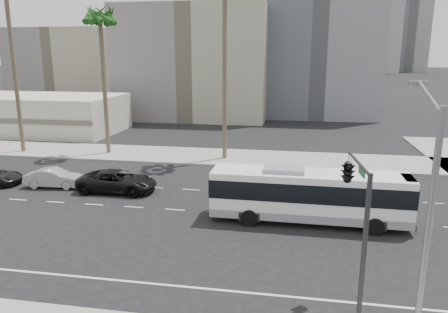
% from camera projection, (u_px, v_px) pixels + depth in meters
% --- Properties ---
extents(ground, '(700.00, 700.00, 0.00)m').
position_uv_depth(ground, '(218.00, 213.00, 28.60)').
color(ground, black).
rests_on(ground, ground).
extents(sidewalk_north, '(120.00, 7.00, 0.15)m').
position_uv_depth(sidewalk_north, '(246.00, 158.00, 43.42)').
color(sidewalk_north, gray).
rests_on(sidewalk_north, ground).
extents(commercial_low, '(22.00, 12.16, 5.00)m').
position_uv_depth(commercial_low, '(38.00, 114.00, 57.90)').
color(commercial_low, beige).
rests_on(commercial_low, ground).
extents(midrise_beige_west, '(24.00, 18.00, 18.00)m').
position_uv_depth(midrise_beige_west, '(197.00, 63.00, 71.55)').
color(midrise_beige_west, gray).
rests_on(midrise_beige_west, ground).
extents(midrise_gray_center, '(20.00, 20.00, 26.00)m').
position_uv_depth(midrise_gray_center, '(317.00, 39.00, 73.96)').
color(midrise_gray_center, slate).
rests_on(midrise_gray_center, ground).
extents(midrise_beige_far, '(18.00, 16.00, 15.00)m').
position_uv_depth(midrise_beige_far, '(72.00, 70.00, 81.04)').
color(midrise_beige_far, gray).
rests_on(midrise_beige_far, ground).
extents(civic_tower, '(42.00, 42.00, 129.00)m').
position_uv_depth(civic_tower, '(290.00, 7.00, 259.07)').
color(civic_tower, '#B8B6AC').
rests_on(civic_tower, ground).
extents(highrise_right, '(26.00, 26.00, 70.00)m').
position_uv_depth(highrise_right, '(375.00, 9.00, 232.96)').
color(highrise_right, slate).
rests_on(highrise_right, ground).
extents(highrise_far, '(22.00, 22.00, 60.00)m').
position_uv_depth(highrise_far, '(408.00, 21.00, 258.68)').
color(highrise_far, slate).
rests_on(highrise_far, ground).
extents(city_bus, '(12.36, 3.02, 3.54)m').
position_uv_depth(city_bus, '(309.00, 194.00, 26.59)').
color(city_bus, white).
rests_on(city_bus, ground).
extents(car_a, '(2.89, 6.12, 1.69)m').
position_uv_depth(car_a, '(117.00, 181.00, 32.80)').
color(car_a, black).
rests_on(car_a, ground).
extents(car_b, '(2.00, 4.66, 1.49)m').
position_uv_depth(car_b, '(54.00, 178.00, 33.97)').
color(car_b, '#97999D').
rests_on(car_b, ground).
extents(streetlight_corner, '(0.81, 4.44, 9.45)m').
position_uv_depth(streetlight_corner, '(426.00, 214.00, 13.90)').
color(streetlight_corner, slate).
rests_on(streetlight_corner, ground).
extents(traffic_signal, '(3.05, 4.05, 6.59)m').
position_uv_depth(traffic_signal, '(349.00, 178.00, 17.34)').
color(traffic_signal, '#262628').
rests_on(traffic_signal, ground).
extents(palm_mid, '(4.95, 4.95, 15.30)m').
position_uv_depth(palm_mid, '(100.00, 20.00, 42.30)').
color(palm_mid, brown).
rests_on(palm_mid, ground).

